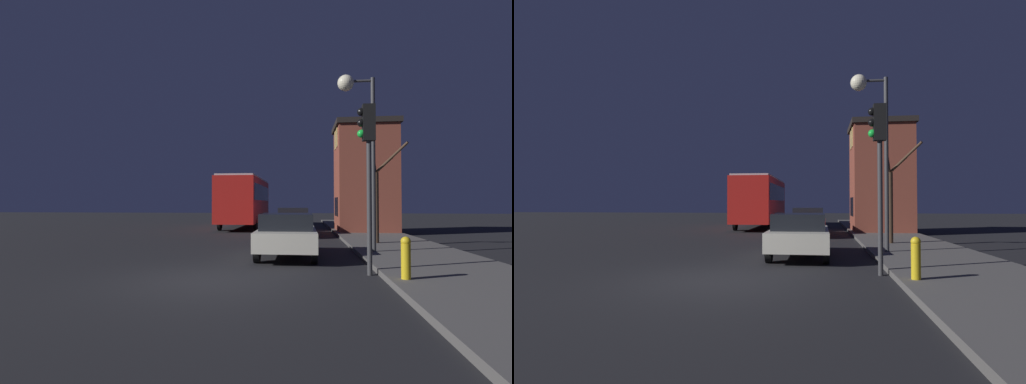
% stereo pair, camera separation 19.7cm
% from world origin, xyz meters
% --- Properties ---
extents(ground_plane, '(120.00, 120.00, 0.00)m').
position_xyz_m(ground_plane, '(0.00, 0.00, 0.00)').
color(ground_plane, black).
extents(sidewalk, '(3.58, 60.00, 0.14)m').
position_xyz_m(sidewalk, '(5.71, 0.00, 0.07)').
color(sidewalk, '#514F4C').
rests_on(sidewalk, ground).
extents(brick_building, '(3.52, 4.00, 6.32)m').
position_xyz_m(brick_building, '(5.76, 15.09, 3.32)').
color(brick_building, brown).
rests_on(brick_building, sidewalk).
extents(streetlamp, '(1.25, 0.56, 6.00)m').
position_xyz_m(streetlamp, '(3.93, 4.81, 4.78)').
color(streetlamp, '#38383A').
rests_on(streetlamp, sidewalk).
extents(traffic_light, '(0.43, 0.24, 4.20)m').
position_xyz_m(traffic_light, '(3.68, 1.08, 3.02)').
color(traffic_light, '#38383A').
rests_on(traffic_light, ground).
extents(bare_tree, '(1.38, 1.15, 3.99)m').
position_xyz_m(bare_tree, '(5.12, 7.66, 1.94)').
color(bare_tree, '#473323').
rests_on(bare_tree, sidewalk).
extents(bus, '(2.50, 10.58, 3.53)m').
position_xyz_m(bus, '(-1.98, 19.48, 2.10)').
color(bus, red).
rests_on(bus, ground).
extents(car_near_lane, '(1.85, 4.28, 1.42)m').
position_xyz_m(car_near_lane, '(1.58, 4.11, 0.76)').
color(car_near_lane, beige).
rests_on(car_near_lane, ground).
extents(car_mid_lane, '(1.76, 4.70, 1.51)m').
position_xyz_m(car_mid_lane, '(1.62, 12.80, 0.80)').
color(car_mid_lane, '#B21E19').
rests_on(car_mid_lane, ground).
extents(fire_hydrant, '(0.21, 0.21, 0.91)m').
position_xyz_m(fire_hydrant, '(4.27, -0.10, 0.62)').
color(fire_hydrant, gold).
rests_on(fire_hydrant, sidewalk).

